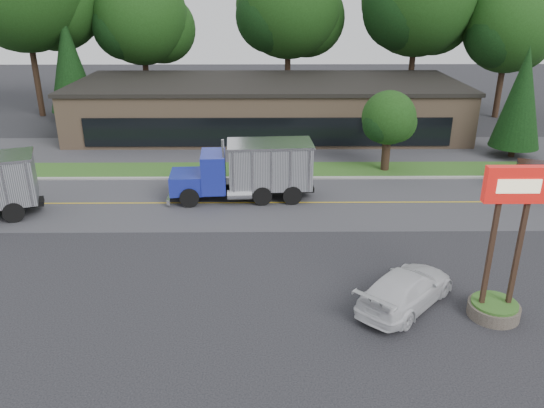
# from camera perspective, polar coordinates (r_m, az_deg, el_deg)

# --- Properties ---
(ground) EXTENTS (140.00, 140.00, 0.00)m
(ground) POSITION_cam_1_polar(r_m,az_deg,el_deg) (22.69, -5.49, -8.45)
(ground) COLOR #39393F
(ground) RESTS_ON ground
(road) EXTENTS (60.00, 8.00, 0.02)m
(road) POSITION_cam_1_polar(r_m,az_deg,el_deg) (30.75, -4.15, 0.10)
(road) COLOR #4C4C50
(road) RESTS_ON ground
(center_line) EXTENTS (60.00, 0.12, 0.01)m
(center_line) POSITION_cam_1_polar(r_m,az_deg,el_deg) (30.75, -4.15, 0.10)
(center_line) COLOR gold
(center_line) RESTS_ON ground
(curb) EXTENTS (60.00, 0.30, 0.12)m
(curb) POSITION_cam_1_polar(r_m,az_deg,el_deg) (34.68, -3.75, 2.71)
(curb) COLOR #9E9E99
(curb) RESTS_ON ground
(grass_verge) EXTENTS (60.00, 3.40, 0.03)m
(grass_verge) POSITION_cam_1_polar(r_m,az_deg,el_deg) (36.38, -3.60, 3.65)
(grass_verge) COLOR #316221
(grass_verge) RESTS_ON ground
(far_parking) EXTENTS (60.00, 7.00, 0.02)m
(far_parking) POSITION_cam_1_polar(r_m,az_deg,el_deg) (41.14, -3.26, 5.86)
(far_parking) COLOR #4C4C50
(far_parking) RESTS_ON ground
(strip_mall) EXTENTS (32.00, 12.00, 4.00)m
(strip_mall) POSITION_cam_1_polar(r_m,az_deg,el_deg) (46.44, -0.48, 10.32)
(strip_mall) COLOR #94755A
(strip_mall) RESTS_ON ground
(bilo_sign) EXTENTS (2.20, 1.90, 5.95)m
(bilo_sign) POSITION_cam_1_polar(r_m,az_deg,el_deg) (21.22, 23.41, -6.40)
(bilo_sign) COLOR #6B6054
(bilo_sign) RESTS_ON ground
(tree_far_b) EXTENTS (9.41, 8.86, 13.42)m
(tree_far_b) POSITION_cam_1_polar(r_m,az_deg,el_deg) (54.94, -13.67, 18.48)
(tree_far_b) COLOR #382619
(tree_far_b) RESTS_ON ground
(tree_far_c) EXTENTS (10.57, 9.94, 15.07)m
(tree_far_c) POSITION_cam_1_polar(r_m,az_deg,el_deg) (53.66, 1.94, 20.11)
(tree_far_c) COLOR #382619
(tree_far_c) RESTS_ON ground
(tree_far_d) EXTENTS (11.17, 10.52, 15.94)m
(tree_far_d) POSITION_cam_1_polar(r_m,az_deg,el_deg) (54.49, 15.55, 19.99)
(tree_far_d) COLOR #382619
(tree_far_d) RESTS_ON ground
(tree_far_e) EXTENTS (8.66, 8.15, 12.35)m
(tree_far_e) POSITION_cam_1_polar(r_m,az_deg,el_deg) (55.32, 24.16, 16.55)
(tree_far_e) COLOR #382619
(tree_far_e) RESTS_ON ground
(evergreen_left) EXTENTS (4.21, 4.21, 9.57)m
(evergreen_left) POSITION_cam_1_polar(r_m,az_deg,el_deg) (52.99, -20.99, 13.96)
(evergreen_left) COLOR #382619
(evergreen_left) RESTS_ON ground
(evergreen_right) EXTENTS (3.50, 3.50, 7.95)m
(evergreen_right) POSITION_cam_1_polar(r_m,az_deg,el_deg) (42.18, 25.24, 10.32)
(evergreen_right) COLOR #382619
(evergreen_right) RESTS_ON ground
(tree_verge) EXTENTS (3.79, 3.57, 5.41)m
(tree_verge) POSITION_cam_1_polar(r_m,az_deg,el_deg) (36.34, 12.50, 8.78)
(tree_verge) COLOR #382619
(tree_verge) RESTS_ON ground
(dump_truck_blue) EXTENTS (8.42, 3.12, 3.36)m
(dump_truck_blue) POSITION_cam_1_polar(r_m,az_deg,el_deg) (30.82, -2.35, 3.77)
(dump_truck_blue) COLOR black
(dump_truck_blue) RESTS_ON ground
(rally_car) EXTENTS (4.92, 5.07, 1.46)m
(rally_car) POSITION_cam_1_polar(r_m,az_deg,el_deg) (21.43, 14.21, -8.82)
(rally_car) COLOR silver
(rally_car) RESTS_ON ground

